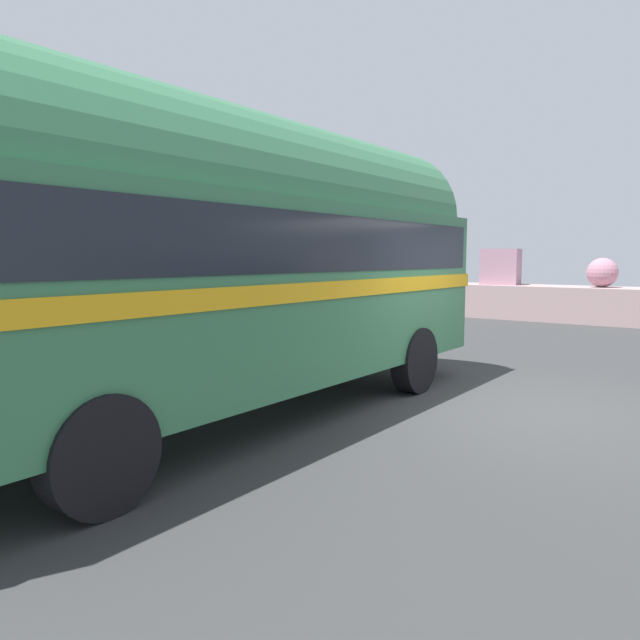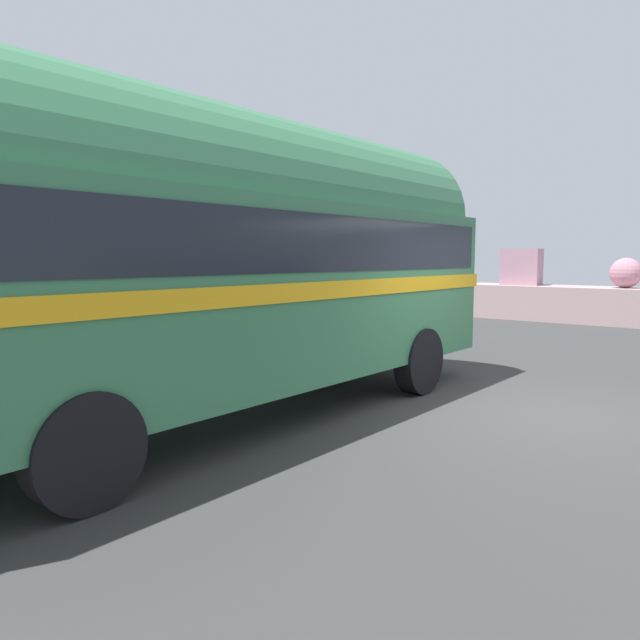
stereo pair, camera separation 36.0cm
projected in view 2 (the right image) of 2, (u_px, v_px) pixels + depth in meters
ground at (533, 415)px, 7.58m from camera, size 32.00×26.00×0.02m
vintage_coach at (233, 253)px, 7.18m from camera, size 2.63×8.64×3.70m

